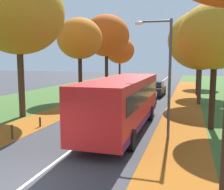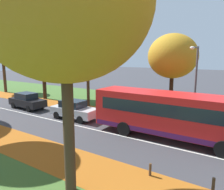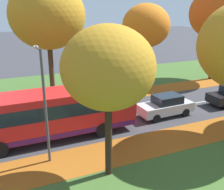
% 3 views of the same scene
% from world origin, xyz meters
% --- Properties ---
extents(leaf_litter_left, '(2.80, 60.00, 0.00)m').
position_xyz_m(leaf_litter_left, '(-4.60, 14.00, 0.01)').
color(leaf_litter_left, '#9E5619').
rests_on(leaf_litter_left, grass_verge_left).
extents(grass_verge_right, '(12.00, 90.00, 0.01)m').
position_xyz_m(grass_verge_right, '(9.20, 20.00, 0.00)').
color(grass_verge_right, '#3D6028').
rests_on(grass_verge_right, ground).
extents(leaf_litter_right, '(2.80, 60.00, 0.00)m').
position_xyz_m(leaf_litter_right, '(4.60, 14.00, 0.01)').
color(leaf_litter_right, '#9E5619').
rests_on(leaf_litter_right, grass_verge_right).
extents(road_centre_line, '(0.12, 80.00, 0.01)m').
position_xyz_m(road_centre_line, '(0.00, 20.00, 0.00)').
color(road_centre_line, silver).
rests_on(road_centre_line, ground).
extents(tree_left_near, '(6.29, 6.29, 10.02)m').
position_xyz_m(tree_left_near, '(-6.35, 9.06, 7.18)').
color(tree_left_near, '#422D1E').
rests_on(tree_left_near, ground).
extents(tree_right_near, '(4.15, 4.15, 7.20)m').
position_xyz_m(tree_right_near, '(6.26, 9.23, 5.31)').
color(tree_right_near, black).
rests_on(tree_right_near, ground).
extents(tree_right_mid, '(5.83, 5.83, 8.38)m').
position_xyz_m(tree_right_mid, '(5.86, 18.14, 5.74)').
color(tree_right_mid, '#422D1E').
rests_on(tree_right_mid, ground).
extents(tree_right_far, '(4.99, 4.99, 9.23)m').
position_xyz_m(tree_right_far, '(5.95, 25.29, 6.94)').
color(tree_right_far, black).
rests_on(tree_right_far, ground).
extents(tree_right_distant, '(4.48, 4.48, 8.42)m').
position_xyz_m(tree_right_distant, '(6.13, 34.30, 6.36)').
color(tree_right_distant, '#422D1E').
rests_on(tree_right_distant, ground).
extents(bollard_third, '(0.12, 0.12, 0.74)m').
position_xyz_m(bollard_third, '(-3.56, 4.23, 0.37)').
color(bollard_third, '#4C3823').
rests_on(bollard_third, ground).
extents(bollard_fourth, '(0.12, 0.12, 0.59)m').
position_xyz_m(bollard_fourth, '(-3.57, 6.84, 0.30)').
color(bollard_fourth, '#4C3823').
rests_on(bollard_fourth, ground).
extents(streetlamp_right, '(1.89, 0.28, 6.00)m').
position_xyz_m(streetlamp_right, '(3.67, 6.76, 3.74)').
color(streetlamp_right, '#47474C').
rests_on(streetlamp_right, ground).
extents(bus, '(2.70, 10.41, 2.98)m').
position_xyz_m(bus, '(1.39, 7.52, 1.70)').
color(bus, red).
rests_on(bus, ground).
extents(car_silver_lead, '(1.86, 4.24, 1.62)m').
position_xyz_m(car_silver_lead, '(1.28, 15.97, 0.81)').
color(car_silver_lead, '#B7BABF').
rests_on(car_silver_lead, ground).
extents(car_black_following, '(1.92, 4.27, 1.62)m').
position_xyz_m(car_black_following, '(1.43, 22.58, 0.81)').
color(car_black_following, black).
rests_on(car_black_following, ground).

